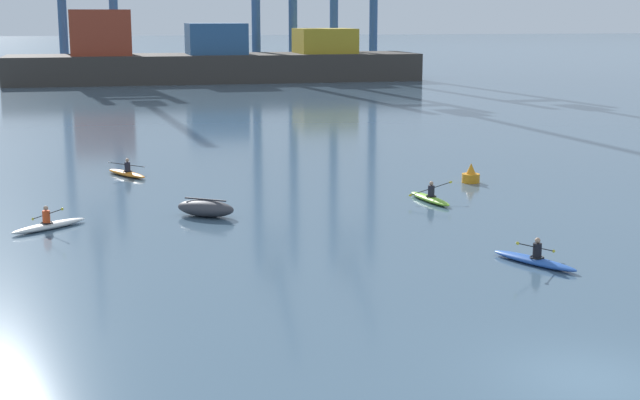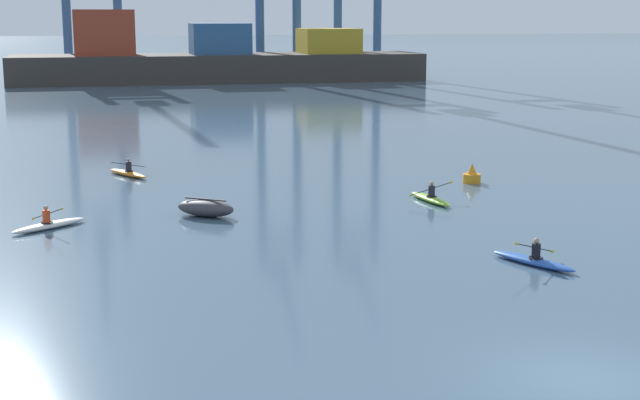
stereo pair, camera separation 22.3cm
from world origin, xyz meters
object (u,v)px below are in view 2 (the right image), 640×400
object	(u,v)px
kayak_orange	(128,173)
container_barge	(215,60)
capsized_dinghy	(206,208)
kayak_blue	(533,260)
kayak_white	(49,224)
channel_buoy	(472,176)
kayak_lime	(430,198)

from	to	relation	value
kayak_orange	container_barge	bearing A→B (deg)	79.70
capsized_dinghy	kayak_blue	world-z (taller)	kayak_blue
kayak_blue	kayak_orange	bearing A→B (deg)	121.43
kayak_white	kayak_orange	bearing A→B (deg)	74.04
channel_buoy	container_barge	bearing A→B (deg)	93.05
channel_buoy	kayak_orange	xyz separation A→B (m)	(-16.91, 6.00, -0.19)
container_barge	kayak_white	distance (m)	84.02
kayak_orange	kayak_blue	bearing A→B (deg)	-58.57
capsized_dinghy	kayak_orange	world-z (taller)	kayak_orange
capsized_dinghy	kayak_blue	size ratio (longest dim) A/B	0.83
kayak_blue	kayak_lime	xyz separation A→B (m)	(0.28, 11.00, 0.00)
container_barge	kayak_lime	distance (m)	80.77
channel_buoy	kayak_lime	world-z (taller)	channel_buoy
container_barge	capsized_dinghy	distance (m)	82.14
capsized_dinghy	container_barge	bearing A→B (deg)	83.08
channel_buoy	kayak_lime	xyz separation A→B (m)	(-3.70, -4.14, -0.19)
container_barge	kayak_orange	world-z (taller)	container_barge
container_barge	capsized_dinghy	world-z (taller)	container_barge
kayak_blue	kayak_lime	distance (m)	11.01
capsized_dinghy	kayak_blue	bearing A→B (deg)	-45.64
kayak_white	kayak_orange	size ratio (longest dim) A/B	0.94
kayak_blue	kayak_lime	bearing A→B (deg)	88.53
channel_buoy	kayak_blue	bearing A→B (deg)	-104.72
container_barge	channel_buoy	bearing A→B (deg)	-86.95
kayak_white	capsized_dinghy	bearing A→B (deg)	8.12
kayak_orange	kayak_lime	size ratio (longest dim) A/B	0.94
capsized_dinghy	kayak_blue	distance (m)	14.30
capsized_dinghy	kayak_white	bearing A→B (deg)	-171.88
container_barge	capsized_dinghy	xyz separation A→B (m)	(-9.90, -81.50, -2.45)
channel_buoy	kayak_orange	bearing A→B (deg)	160.45
channel_buoy	kayak_blue	distance (m)	15.66
kayak_orange	kayak_lime	bearing A→B (deg)	-37.53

